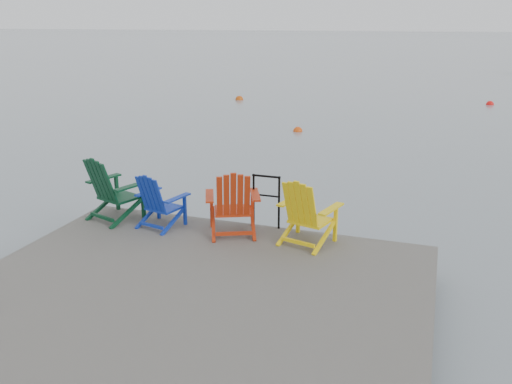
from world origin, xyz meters
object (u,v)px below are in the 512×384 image
(handrail, at_px, (266,196))
(chair_green, at_px, (112,188))
(buoy_a, at_px, (298,131))
(buoy_c, at_px, (490,105))
(chair_yellow, at_px, (306,211))
(buoy_b, at_px, (239,100))
(chair_blue, at_px, (159,200))
(chair_red, at_px, (233,202))

(handrail, distance_m, chair_green, 2.66)
(buoy_a, relative_size, buoy_c, 0.94)
(chair_yellow, bearing_deg, buoy_b, 128.50)
(chair_blue, distance_m, buoy_a, 11.15)
(chair_blue, relative_size, buoy_c, 2.60)
(chair_yellow, bearing_deg, chair_red, -165.24)
(chair_red, height_order, chair_yellow, chair_red)
(chair_blue, bearing_deg, chair_green, -171.57)
(chair_red, xyz_separation_m, buoy_a, (-1.78, 11.00, -1.05))
(handrail, bearing_deg, buoy_c, 76.38)
(chair_yellow, bearing_deg, chair_blue, -162.92)
(chair_blue, bearing_deg, chair_red, 17.28)
(chair_yellow, bearing_deg, buoy_c, 93.79)
(handrail, bearing_deg, chair_blue, -161.04)
(chair_yellow, relative_size, buoy_b, 2.62)
(buoy_a, bearing_deg, buoy_b, 125.06)
(chair_green, distance_m, buoy_c, 21.48)
(chair_blue, distance_m, chair_yellow, 2.48)
(handrail, height_order, chair_blue, chair_blue)
(buoy_c, bearing_deg, handrail, -103.62)
(chair_red, bearing_deg, buoy_c, 51.88)
(handrail, distance_m, chair_yellow, 0.93)
(buoy_a, xyz_separation_m, buoy_b, (-4.80, 6.85, 0.00))
(chair_blue, relative_size, chair_yellow, 0.89)
(buoy_a, height_order, buoy_c, buoy_c)
(handrail, height_order, chair_green, chair_green)
(chair_green, bearing_deg, chair_yellow, 19.27)
(chair_blue, distance_m, chair_red, 1.28)
(handrail, bearing_deg, chair_red, -130.00)
(buoy_b, bearing_deg, chair_red, -69.74)
(chair_yellow, bearing_deg, handrail, 163.65)
(chair_green, bearing_deg, buoy_b, 122.72)
(chair_red, height_order, buoy_c, chair_red)
(chair_blue, xyz_separation_m, chair_red, (1.28, 0.10, 0.07))
(chair_yellow, distance_m, buoy_a, 11.45)
(chair_yellow, relative_size, buoy_a, 3.13)
(buoy_c, bearing_deg, chair_blue, -107.66)
(chair_green, distance_m, buoy_b, 18.43)
(chair_green, distance_m, chair_blue, 0.94)
(handrail, bearing_deg, chair_yellow, -31.27)
(handrail, relative_size, buoy_c, 2.50)
(chair_red, relative_size, buoy_b, 2.69)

